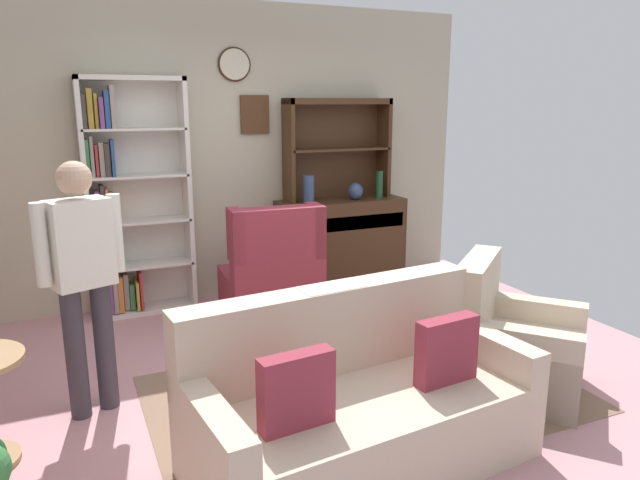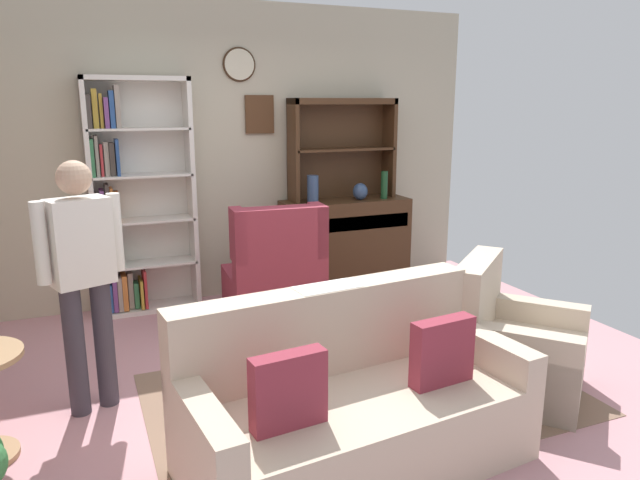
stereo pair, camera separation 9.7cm
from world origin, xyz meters
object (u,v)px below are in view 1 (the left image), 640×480
(sideboard_hutch, at_px, (337,135))
(bookshelf, at_px, (129,204))
(bottle_wine, at_px, (379,185))
(book_stack, at_px, (345,327))
(coffee_table, at_px, (329,346))
(vase_tall, at_px, (309,190))
(couch_floral, at_px, (357,406))
(person_reading, at_px, (83,271))
(wingback_chair, at_px, (272,279))
(sideboard, at_px, (341,239))
(vase_round, at_px, (356,191))
(armchair_floral, at_px, (512,348))

(sideboard_hutch, bearing_deg, bookshelf, -179.29)
(bottle_wine, bearing_deg, book_stack, -124.53)
(bottle_wine, height_order, coffee_table, bottle_wine)
(vase_tall, xyz_separation_m, bottle_wine, (0.78, -0.01, 0.00))
(couch_floral, xyz_separation_m, person_reading, (-1.25, 1.12, 0.59))
(bookshelf, relative_size, book_stack, 11.43)
(coffee_table, bearing_deg, wingback_chair, 85.29)
(sideboard, xyz_separation_m, book_stack, (-0.99, -2.10, -0.04))
(bookshelf, xyz_separation_m, bottle_wine, (2.44, -0.17, 0.06))
(bookshelf, height_order, sideboard_hutch, bookshelf)
(sideboard, distance_m, vase_tall, 0.68)
(sideboard, distance_m, coffee_table, 2.36)
(vase_round, xyz_separation_m, couch_floral, (-1.39, -2.72, -0.69))
(bookshelf, distance_m, sideboard, 2.11)
(wingback_chair, relative_size, book_stack, 5.72)
(sideboard, bearing_deg, coffee_table, -117.76)
(vase_round, bearing_deg, bottle_wine, -4.95)
(vase_round, bearing_deg, bookshelf, 176.05)
(wingback_chair, bearing_deg, sideboard_hutch, 37.84)
(sideboard_hutch, xyz_separation_m, vase_round, (0.13, -0.18, -0.55))
(sideboard, distance_m, vase_round, 0.52)
(bottle_wine, height_order, wingback_chair, bottle_wine)
(person_reading, bearing_deg, vase_tall, 36.73)
(couch_floral, relative_size, wingback_chair, 1.79)
(sideboard_hutch, bearing_deg, wingback_chair, -142.16)
(sideboard, distance_m, book_stack, 2.32)
(sideboard_hutch, height_order, bottle_wine, sideboard_hutch)
(vase_tall, xyz_separation_m, vase_round, (0.52, 0.01, -0.05))
(bookshelf, bearing_deg, wingback_chair, -34.47)
(vase_round, bearing_deg, wingback_chair, -152.20)
(sideboard, xyz_separation_m, armchair_floral, (0.07, -2.48, -0.22))
(coffee_table, bearing_deg, vase_tall, 70.57)
(sideboard, distance_m, armchair_floral, 2.49)
(sideboard, bearing_deg, sideboard_hutch, 90.00)
(bookshelf, relative_size, armchair_floral, 1.94)
(sideboard_hutch, distance_m, vase_round, 0.60)
(vase_tall, bearing_deg, armchair_floral, -79.25)
(person_reading, bearing_deg, wingback_chair, 33.43)
(vase_round, height_order, couch_floral, vase_round)
(vase_tall, xyz_separation_m, couch_floral, (-0.87, -2.70, -0.74))
(book_stack, bearing_deg, couch_floral, -111.37)
(vase_round, relative_size, person_reading, 0.11)
(armchair_floral, bearing_deg, vase_round, 88.47)
(bookshelf, relative_size, sideboard_hutch, 1.91)
(wingback_chair, xyz_separation_m, coffee_table, (-0.12, -1.43, -0.03))
(couch_floral, height_order, book_stack, couch_floral)
(book_stack, bearing_deg, vase_tall, 73.41)
(bottle_wine, bearing_deg, wingback_chair, -157.68)
(couch_floral, height_order, person_reading, person_reading)
(sideboard_hutch, distance_m, coffee_table, 2.73)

